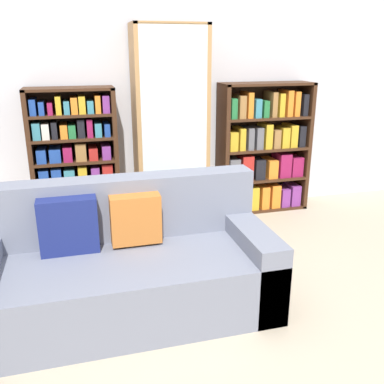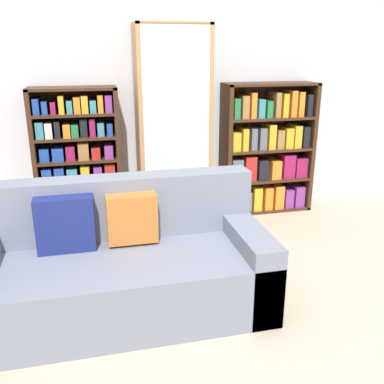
{
  "view_description": "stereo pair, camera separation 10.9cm",
  "coord_description": "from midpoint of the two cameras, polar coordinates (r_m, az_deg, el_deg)",
  "views": [
    {
      "loc": [
        -0.76,
        -1.85,
        1.63
      ],
      "look_at": [
        0.12,
        1.36,
        0.52
      ],
      "focal_mm": 40.0,
      "sensor_mm": 36.0,
      "label": 1
    },
    {
      "loc": [
        -0.65,
        -1.87,
        1.63
      ],
      "look_at": [
        0.12,
        1.36,
        0.52
      ],
      "focal_mm": 40.0,
      "sensor_mm": 36.0,
      "label": 2
    }
  ],
  "objects": [
    {
      "name": "bookshelf_right",
      "position": [
        4.52,
        8.78,
        5.3
      ],
      "size": [
        0.94,
        0.32,
        1.32
      ],
      "color": "#3D2314",
      "rests_on": "ground"
    },
    {
      "name": "wall_back",
      "position": [
        4.29,
        -6.02,
        14.6
      ],
      "size": [
        6.17,
        0.06,
        2.7
      ],
      "color": "silver",
      "rests_on": "ground"
    },
    {
      "name": "ground_plane",
      "position": [
        2.57,
        4.53,
        -20.97
      ],
      "size": [
        16.0,
        16.0,
        0.0
      ],
      "primitive_type": "plane",
      "color": "tan"
    },
    {
      "name": "couch",
      "position": [
        2.84,
        -10.07,
        -10.04
      ],
      "size": [
        1.87,
        0.83,
        0.83
      ],
      "color": "slate",
      "rests_on": "ground"
    },
    {
      "name": "bookshelf_left",
      "position": [
        4.14,
        -16.04,
        3.88
      ],
      "size": [
        0.78,
        0.32,
        1.32
      ],
      "color": "#3D2314",
      "rests_on": "ground"
    },
    {
      "name": "display_cabinet",
      "position": [
        4.14,
        -3.67,
        8.76
      ],
      "size": [
        0.69,
        0.36,
        1.86
      ],
      "color": "#AD7F4C",
      "rests_on": "ground"
    },
    {
      "name": "wine_bottle",
      "position": [
        3.87,
        2.96,
        -4.13
      ],
      "size": [
        0.09,
        0.09,
        0.36
      ],
      "color": "black",
      "rests_on": "ground"
    }
  ]
}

